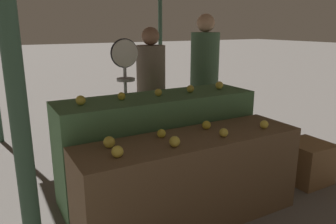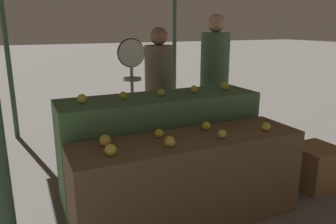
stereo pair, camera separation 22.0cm
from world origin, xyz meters
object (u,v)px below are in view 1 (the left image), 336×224
Objects in this scene: person_vendor_at_scale at (151,85)px; wooden_crate_side at (307,162)px; produce_scale at (125,75)px; person_customer_left at (204,72)px.

person_vendor_at_scale is 1.98m from wooden_crate_side.
person_customer_left reaches higher than produce_scale.
wooden_crate_side is at bearing 88.39° from person_customer_left.
person_vendor_at_scale reaches higher than wooden_crate_side.
person_vendor_at_scale reaches higher than produce_scale.
produce_scale is at bearing -3.56° from person_customer_left.
produce_scale is 0.84× the size of person_customer_left.
produce_scale is 1.25m from person_customer_left.
person_vendor_at_scale is at bearing 26.15° from produce_scale.
person_customer_left reaches higher than person_vendor_at_scale.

